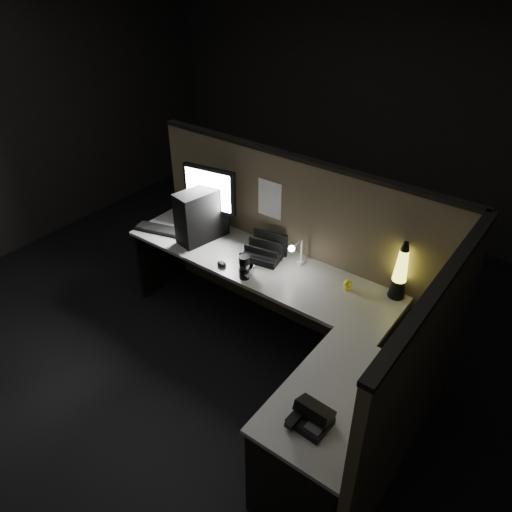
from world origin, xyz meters
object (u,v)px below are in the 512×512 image
Objects in this scene: monitor at (210,195)px; lava_lamp at (400,274)px; keyboard at (160,229)px; desk_phone at (311,417)px; pc_tower at (202,215)px.

lava_lamp is at bearing -5.28° from monitor.
monitor is 0.57m from keyboard.
desk_phone is (2.08, -0.91, 0.04)m from keyboard.
monitor is 2.08m from desk_phone.
desk_phone is at bearing -44.07° from monitor.
desk_phone is at bearing -86.41° from lava_lamp.
pc_tower is 0.45m from keyboard.
keyboard is at bearing 159.31° from desk_phone.
lava_lamp is at bearing -5.80° from keyboard.
monitor reaches higher than lava_lamp.
monitor is at bearing 16.26° from keyboard.
desk_phone is at bearing -40.04° from keyboard.
pc_tower reaches higher than desk_phone.
pc_tower is 0.18m from monitor.
desk_phone is (1.70, -1.05, -0.17)m from pc_tower.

